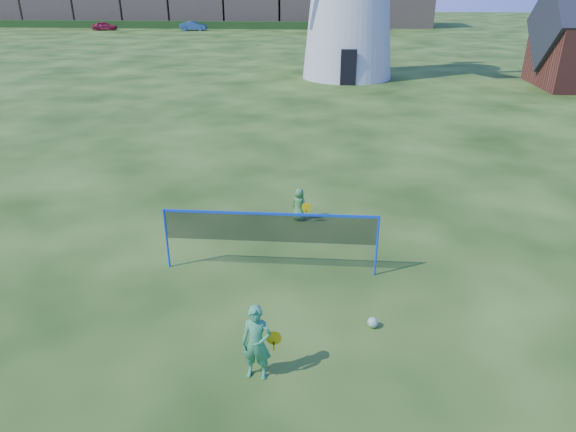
% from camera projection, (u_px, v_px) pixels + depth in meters
% --- Properties ---
extents(ground, '(220.00, 220.00, 0.00)m').
position_uv_depth(ground, '(278.00, 283.00, 11.90)').
color(ground, black).
rests_on(ground, ground).
extents(badminton_net, '(5.05, 0.05, 1.55)m').
position_uv_depth(badminton_net, '(270.00, 229.00, 11.93)').
color(badminton_net, blue).
rests_on(badminton_net, ground).
extents(player_girl, '(0.70, 0.40, 1.46)m').
position_uv_depth(player_girl, '(257.00, 343.00, 8.82)').
color(player_girl, '#3C9759').
rests_on(player_girl, ground).
extents(player_boy, '(0.64, 0.47, 0.97)m').
position_uv_depth(player_boy, '(299.00, 204.00, 14.83)').
color(player_boy, '#428A43').
rests_on(player_boy, ground).
extents(play_ball, '(0.22, 0.22, 0.22)m').
position_uv_depth(play_ball, '(373.00, 322.00, 10.36)').
color(play_ball, green).
rests_on(play_ball, ground).
extents(hedge, '(62.00, 0.80, 1.00)m').
position_uv_depth(hedge, '(168.00, 25.00, 72.89)').
color(hedge, '#193814').
rests_on(hedge, ground).
extents(car_left, '(3.50, 1.97, 1.13)m').
position_uv_depth(car_left, '(105.00, 26.00, 70.15)').
color(car_left, maroon).
rests_on(car_left, ground).
extents(car_right, '(3.60, 1.32, 1.18)m').
position_uv_depth(car_right, '(193.00, 26.00, 69.75)').
color(car_right, navy).
rests_on(car_right, ground).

